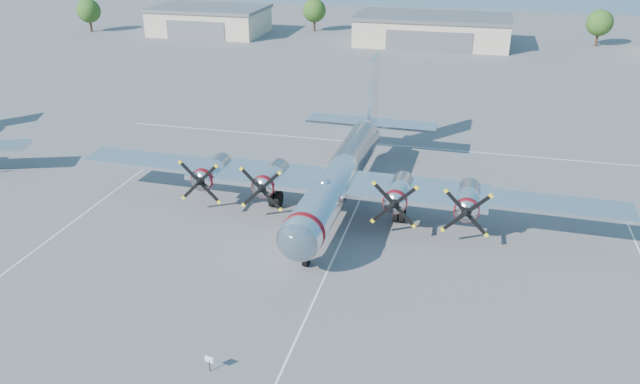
% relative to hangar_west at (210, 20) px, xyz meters
% --- Properties ---
extents(ground, '(260.00, 260.00, 0.00)m').
position_rel_hangar_west_xyz_m(ground, '(45.00, -81.96, -2.71)').
color(ground, '#5C5C5F').
rests_on(ground, ground).
extents(parking_lines, '(60.00, 50.08, 0.01)m').
position_rel_hangar_west_xyz_m(parking_lines, '(45.00, -83.71, -2.71)').
color(parking_lines, silver).
rests_on(parking_lines, ground).
extents(hangar_west, '(22.60, 14.60, 5.40)m').
position_rel_hangar_west_xyz_m(hangar_west, '(0.00, 0.00, 0.00)').
color(hangar_west, beige).
rests_on(hangar_west, ground).
extents(hangar_center, '(28.60, 14.60, 5.40)m').
position_rel_hangar_west_xyz_m(hangar_center, '(45.00, -0.00, -0.00)').
color(hangar_center, beige).
rests_on(hangar_center, ground).
extents(tree_far_west, '(4.80, 4.80, 6.64)m').
position_rel_hangar_west_xyz_m(tree_far_west, '(-25.00, -3.96, 1.51)').
color(tree_far_west, '#382619').
rests_on(tree_far_west, ground).
extents(tree_west, '(4.80, 4.80, 6.64)m').
position_rel_hangar_west_xyz_m(tree_west, '(20.00, 8.04, 1.51)').
color(tree_west, '#382619').
rests_on(tree_west, ground).
extents(tree_east, '(4.80, 4.80, 6.64)m').
position_rel_hangar_west_xyz_m(tree_east, '(75.00, 6.04, 1.51)').
color(tree_east, '#382619').
rests_on(tree_east, ground).
extents(main_bomber_b29, '(45.92, 31.95, 10.00)m').
position_rel_hangar_west_xyz_m(main_bomber_b29, '(43.60, -72.84, -2.71)').
color(main_bomber_b29, white).
rests_on(main_bomber_b29, ground).
extents(info_placard, '(0.52, 0.13, 1.00)m').
position_rel_hangar_west_xyz_m(info_placard, '(41.14, -95.60, -2.01)').
color(info_placard, black).
rests_on(info_placard, ground).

